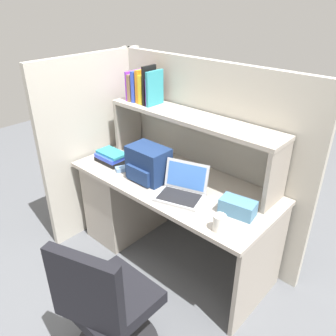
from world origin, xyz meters
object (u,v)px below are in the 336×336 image
(computer_mouse, at_px, (122,169))
(office_chair, at_px, (108,313))
(backpack, at_px, (148,164))
(tissue_box, at_px, (238,207))
(laptop, at_px, (182,189))
(paper_cup, at_px, (219,223))

(computer_mouse, bearing_deg, office_chair, -21.79)
(backpack, bearing_deg, office_chair, -59.30)
(tissue_box, bearing_deg, office_chair, -114.96)
(backpack, bearing_deg, laptop, -2.00)
(computer_mouse, distance_m, office_chair, 1.11)
(paper_cup, distance_m, office_chair, 0.81)
(laptop, bearing_deg, computer_mouse, -176.34)
(computer_mouse, bearing_deg, tissue_box, 31.15)
(computer_mouse, distance_m, paper_cup, 0.99)
(computer_mouse, height_order, office_chair, office_chair)
(backpack, distance_m, tissue_box, 0.74)
(computer_mouse, xyz_separation_m, paper_cup, (0.98, -0.11, 0.04))
(laptop, distance_m, paper_cup, 0.43)
(backpack, relative_size, tissue_box, 1.36)
(backpack, relative_size, computer_mouse, 2.88)
(paper_cup, xyz_separation_m, office_chair, (-0.26, -0.65, -0.39))
(laptop, height_order, backpack, backpack)
(computer_mouse, relative_size, tissue_box, 0.47)
(tissue_box, xyz_separation_m, office_chair, (-0.25, -0.87, -0.39))
(laptop, distance_m, computer_mouse, 0.58)
(paper_cup, height_order, office_chair, office_chair)
(laptop, xyz_separation_m, computer_mouse, (-0.58, -0.04, -0.03))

